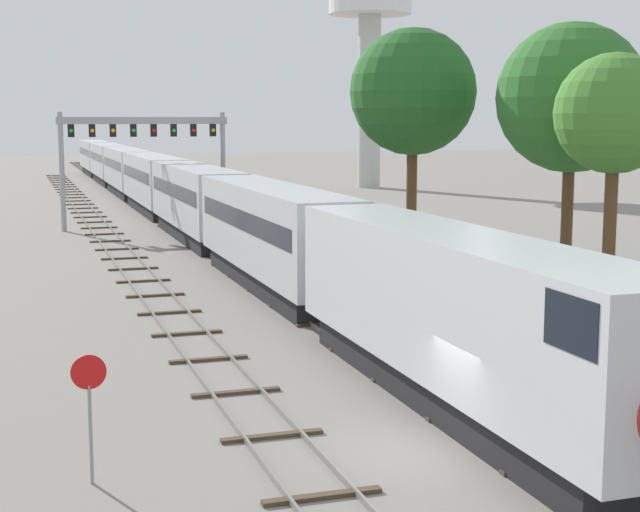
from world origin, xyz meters
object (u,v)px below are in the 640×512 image
(passenger_train, at_px, (153,181))
(water_tower, at_px, (370,11))
(signal_gantry, at_px, (144,142))
(stop_sign, at_px, (90,400))
(trackside_tree_right, at_px, (615,115))
(trackside_tree_left, at_px, (413,92))
(trackside_tree_mid, at_px, (571,98))

(passenger_train, relative_size, water_tower, 5.29)
(signal_gantry, height_order, stop_sign, signal_gantry)
(passenger_train, xyz_separation_m, stop_sign, (-10.00, -60.67, -0.74))
(water_tower, bearing_deg, trackside_tree_right, -102.32)
(trackside_tree_left, distance_m, trackside_tree_mid, 8.69)
(trackside_tree_mid, xyz_separation_m, trackside_tree_right, (-0.82, -4.63, -0.80))
(passenger_train, bearing_deg, trackside_tree_left, -75.47)
(trackside_tree_mid, bearing_deg, water_tower, 77.51)
(water_tower, relative_size, stop_sign, 8.85)
(trackside_tree_right, bearing_deg, stop_sign, -147.67)
(water_tower, relative_size, trackside_tree_mid, 2.06)
(stop_sign, distance_m, trackside_tree_right, 28.08)
(water_tower, distance_m, trackside_tree_left, 60.50)
(water_tower, xyz_separation_m, trackside_tree_left, (-19.12, -56.39, -10.72))
(passenger_train, relative_size, trackside_tree_mid, 10.86)
(signal_gantry, relative_size, trackside_tree_mid, 0.98)
(water_tower, xyz_separation_m, stop_sign, (-38.02, -82.72, -18.08))
(water_tower, bearing_deg, trackside_tree_mid, -102.49)
(passenger_train, height_order, water_tower, water_tower)
(stop_sign, height_order, trackside_tree_right, trackside_tree_right)
(passenger_train, distance_m, trackside_tree_left, 36.09)
(signal_gantry, relative_size, water_tower, 0.47)
(water_tower, relative_size, trackside_tree_right, 2.39)
(trackside_tree_left, bearing_deg, trackside_tree_right, -70.00)
(trackside_tree_right, bearing_deg, signal_gantry, 114.34)
(water_tower, distance_m, trackside_tree_mid, 65.92)
(signal_gantry, xyz_separation_m, trackside_tree_right, (15.40, -34.04, 1.83))
(trackside_tree_right, bearing_deg, trackside_tree_left, 110.00)
(passenger_train, relative_size, signal_gantry, 11.13)
(trackside_tree_left, bearing_deg, passenger_train, 104.53)
(signal_gantry, bearing_deg, stop_sign, -99.04)
(trackside_tree_left, height_order, trackside_tree_mid, trackside_tree_left)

